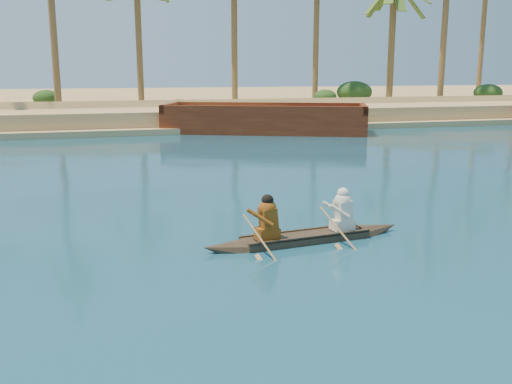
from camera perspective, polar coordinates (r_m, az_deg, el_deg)
name	(u,v)px	position (r m, az deg, el deg)	size (l,w,h in m)	color
ground	(180,246)	(12.74, -7.60, -5.34)	(160.00, 160.00, 0.00)	#0B344B
sandy_embankment	(110,104)	(59.05, -14.43, 8.53)	(150.00, 51.00, 1.50)	tan
palm_grove	(109,14)	(47.26, -14.45, 16.82)	(110.00, 14.00, 16.00)	#41571F
shrub_cluster	(116,106)	(43.65, -13.84, 8.33)	(100.00, 6.00, 2.40)	#1C3E16
canoe	(306,230)	(12.91, 4.99, -3.86)	(4.90, 1.19, 1.34)	#3F2F22
barge_mid	(265,121)	(35.70, 0.90, 7.14)	(12.97, 8.57, 2.06)	#632C15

